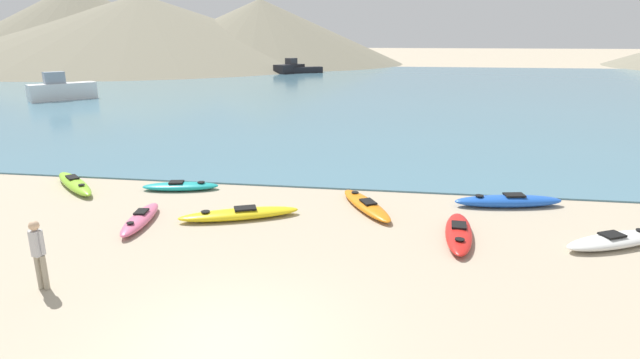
{
  "coord_description": "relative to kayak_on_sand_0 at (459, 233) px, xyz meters",
  "views": [
    {
      "loc": [
        2.83,
        -7.27,
        5.32
      ],
      "look_at": [
        0.3,
        9.04,
        0.5
      ],
      "focal_mm": 28.0,
      "sensor_mm": 36.0,
      "label": 1
    }
  ],
  "objects": [
    {
      "name": "ground_plane",
      "position": [
        -4.62,
        -5.71,
        -0.15
      ],
      "size": [
        400.0,
        400.0,
        0.0
      ],
      "primitive_type": "plane",
      "color": "tan"
    },
    {
      "name": "bay_water",
      "position": [
        -4.62,
        38.86,
        -0.12
      ],
      "size": [
        160.0,
        70.0,
        0.06
      ],
      "primitive_type": "cube",
      "color": "teal",
      "rests_on": "ground_plane"
    },
    {
      "name": "far_hill_left",
      "position": [
        -60.85,
        76.18,
        6.95
      ],
      "size": [
        53.19,
        53.19,
        14.21
      ],
      "primitive_type": "cone",
      "color": "gray",
      "rests_on": "ground_plane"
    },
    {
      "name": "far_hill_midleft",
      "position": [
        -48.73,
        76.65,
        6.0
      ],
      "size": [
        76.55,
        76.55,
        12.31
      ],
      "primitive_type": "cone",
      "color": "gray",
      "rests_on": "ground_plane"
    },
    {
      "name": "far_hill_midright",
      "position": [
        -27.84,
        82.18,
        5.68
      ],
      "size": [
        53.51,
        53.51,
        11.66
      ],
      "primitive_type": "cone",
      "color": "gray",
      "rests_on": "ground_plane"
    },
    {
      "name": "kayak_on_sand_0",
      "position": [
        0.0,
        0.0,
        0.0
      ],
      "size": [
        0.97,
        3.08,
        0.34
      ],
      "color": "red",
      "rests_on": "ground_plane"
    },
    {
      "name": "kayak_on_sand_1",
      "position": [
        -2.64,
        1.96,
        -0.01
      ],
      "size": [
        2.11,
        3.18,
        0.32
      ],
      "color": "orange",
      "rests_on": "ground_plane"
    },
    {
      "name": "kayak_on_sand_2",
      "position": [
        1.86,
        2.91,
        0.03
      ],
      "size": [
        3.54,
        1.36,
        0.41
      ],
      "color": "blue",
      "rests_on": "ground_plane"
    },
    {
      "name": "kayak_on_sand_3",
      "position": [
        -13.13,
        2.58,
        0.03
      ],
      "size": [
        3.08,
        2.84,
        0.4
      ],
      "color": "#8CCC2D",
      "rests_on": "ground_plane"
    },
    {
      "name": "kayak_on_sand_4",
      "position": [
        -6.33,
        0.51,
        0.0
      ],
      "size": [
        3.59,
        2.04,
        0.35
      ],
      "color": "yellow",
      "rests_on": "ground_plane"
    },
    {
      "name": "kayak_on_sand_5",
      "position": [
        -9.28,
        2.96,
        -0.01
      ],
      "size": [
        2.76,
        1.26,
        0.32
      ],
      "color": "teal",
      "rests_on": "ground_plane"
    },
    {
      "name": "kayak_on_sand_6",
      "position": [
        -9.04,
        -0.35,
        0.01
      ],
      "size": [
        0.96,
        2.75,
        0.36
      ],
      "color": "#E5668C",
      "rests_on": "ground_plane"
    },
    {
      "name": "kayak_on_sand_7",
      "position": [
        3.99,
        0.08,
        0.01
      ],
      "size": [
        3.14,
        2.13,
        0.36
      ],
      "color": "white",
      "rests_on": "ground_plane"
    },
    {
      "name": "person_near_foreground",
      "position": [
        -9.2,
        -4.29,
        0.76
      ],
      "size": [
        0.32,
        0.26,
        1.58
      ],
      "color": "gray",
      "rests_on": "ground_plane"
    },
    {
      "name": "moored_boat_0",
      "position": [
        -36.88,
        50.37,
        0.5
      ],
      "size": [
        2.21,
        4.26,
        1.18
      ],
      "color": "white",
      "rests_on": "bay_water"
    },
    {
      "name": "moored_boat_2",
      "position": [
        -16.92,
        56.76,
        0.63
      ],
      "size": [
        3.96,
        4.74,
        2.05
      ],
      "color": "black",
      "rests_on": "bay_water"
    },
    {
      "name": "moored_boat_3",
      "position": [
        -29.34,
        24.97,
        0.72
      ],
      "size": [
        4.3,
        4.79,
        2.31
      ],
      "color": "white",
      "rests_on": "bay_water"
    },
    {
      "name": "moored_boat_4",
      "position": [
        -15.27,
        57.35,
        0.32
      ],
      "size": [
        5.74,
        4.15,
        0.82
      ],
      "color": "black",
      "rests_on": "bay_water"
    }
  ]
}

